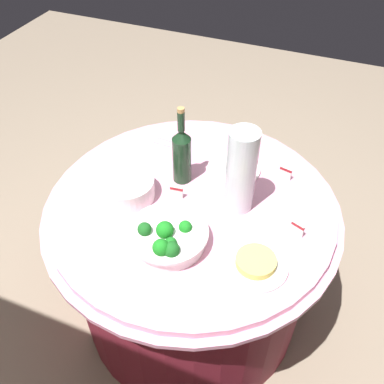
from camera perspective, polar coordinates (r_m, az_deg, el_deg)
ground_plane at (r=2.23m, az=-0.00°, el=-14.84°), size 6.00×6.00×0.00m
buffet_table at (r=1.92m, az=-0.00°, el=-8.98°), size 1.16×1.16×0.74m
broccoli_bowl at (r=1.47m, az=-3.20°, el=-6.03°), size 0.28×0.28×0.11m
plate_stack at (r=1.66m, az=-8.62°, el=0.55°), size 0.21×0.21×0.08m
wine_bottle at (r=1.66m, az=-1.38°, el=5.12°), size 0.07×0.07×0.34m
decorative_fruit_vase at (r=1.53m, az=6.56°, el=2.52°), size 0.11×0.11×0.34m
serving_tongs at (r=1.92m, az=-2.73°, el=6.47°), size 0.17×0.05×0.01m
food_plate_noodles at (r=1.45m, az=8.50°, el=-9.41°), size 0.22×0.22×0.04m
food_plate_rice at (r=1.78m, az=5.65°, el=3.36°), size 0.22×0.22×0.03m
label_placard_front at (r=1.64m, az=-2.15°, el=-0.01°), size 0.05×0.01×0.05m
label_placard_mid at (r=1.55m, az=13.93°, el=-4.73°), size 0.05×0.03×0.05m
label_placard_rear at (r=1.76m, az=12.41°, el=2.60°), size 0.05×0.02×0.05m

